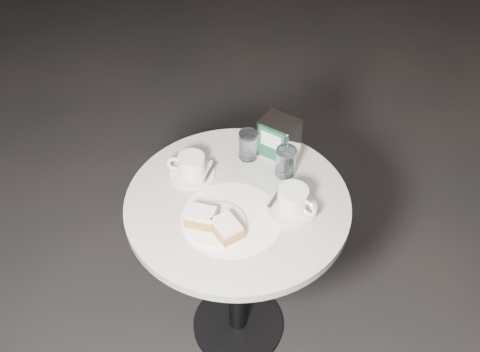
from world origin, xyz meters
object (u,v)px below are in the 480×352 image
cafe_table (238,240)px  beignet_plate (215,223)px  napkin_dispenser (279,138)px  water_glass_left (248,145)px  coffee_cup_left (191,167)px  water_glass_right (286,162)px  coffee_cup_right (293,201)px

cafe_table → beignet_plate: 0.26m
napkin_dispenser → beignet_plate: bearing=-87.6°
water_glass_left → napkin_dispenser: 0.10m
coffee_cup_left → water_glass_right: (0.28, 0.12, 0.02)m
coffee_cup_right → water_glass_left: size_ratio=2.00×
beignet_plate → water_glass_right: 0.32m
coffee_cup_right → napkin_dispenser: 0.26m
water_glass_right → napkin_dispenser: napkin_dispenser is taller
beignet_plate → coffee_cup_left: size_ratio=1.07×
beignet_plate → water_glass_left: 0.33m
coffee_cup_right → water_glass_left: water_glass_left is taller
coffee_cup_left → cafe_table: bearing=-33.5°
water_glass_left → cafe_table: bearing=-77.2°
cafe_table → water_glass_left: (-0.04, 0.20, 0.25)m
coffee_cup_left → napkin_dispenser: bearing=23.6°
coffee_cup_left → coffee_cup_right: (0.35, -0.02, 0.00)m
cafe_table → water_glass_right: water_glass_right is taller
coffee_cup_left → water_glass_right: 0.30m
beignet_plate → coffee_cup_left: (-0.16, 0.18, 0.01)m
coffee_cup_left → coffee_cup_right: size_ratio=0.92×
coffee_cup_left → water_glass_left: 0.20m
water_glass_right → coffee_cup_right: bearing=-62.7°
beignet_plate → water_glass_right: (0.11, 0.30, 0.03)m
coffee_cup_left → water_glass_left: (0.14, 0.15, 0.02)m
water_glass_right → cafe_table: bearing=-120.1°
beignet_plate → cafe_table: bearing=83.1°
coffee_cup_right → coffee_cup_left: bearing=-163.5°
napkin_dispenser → water_glass_right: bearing=-46.0°
coffee_cup_left → napkin_dispenser: 0.30m
beignet_plate → napkin_dispenser: bearing=81.3°
napkin_dispenser → cafe_table: bearing=-88.6°
beignet_plate → coffee_cup_left: 0.24m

